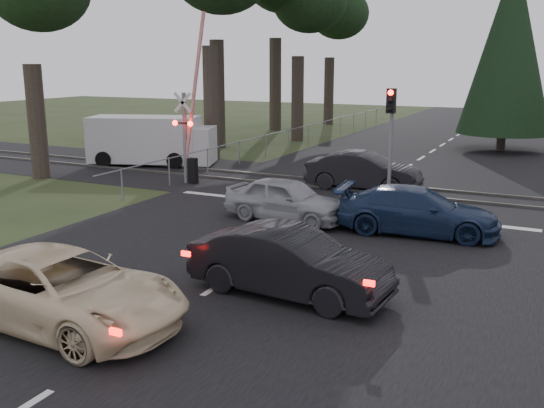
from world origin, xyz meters
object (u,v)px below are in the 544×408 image
Objects in this scene: cream_coupe at (62,289)px; blue_sedan at (418,211)px; traffic_signal_center at (391,124)px; dark_hatchback at (289,263)px; dark_car_far at (364,171)px; silver_car at (287,200)px; crossing_signal at (189,135)px; white_van at (154,140)px.

blue_sedan is at bearing -24.05° from cream_coupe.
dark_hatchback is (0.69, -10.57, -2.06)m from traffic_signal_center.
traffic_signal_center is 2.67m from dark_car_far.
blue_sedan is 1.05× the size of dark_car_far.
cream_coupe is 4.72m from dark_hatchback.
cream_coupe is at bearing 139.22° from dark_hatchback.
dark_car_far is (0.74, 5.84, 0.05)m from silver_car.
dark_hatchback is at bearing -86.25° from traffic_signal_center.
traffic_signal_center is 0.91× the size of dark_hatchback.
crossing_signal is 1.55× the size of dark_hatchback.
dark_car_far is at bearing 139.97° from traffic_signal_center.
silver_car is at bearing 29.45° from dark_hatchback.
dark_hatchback is 18.61m from white_van.
crossing_signal is 11.03m from blue_sedan.
white_van reaches higher than dark_hatchback.
dark_car_far is (-3.41, 5.49, 0.06)m from blue_sedan.
dark_hatchback reaches higher than silver_car.
dark_car_far is at bearing -2.64° from cream_coupe.
traffic_signal_center is 14.31m from cream_coupe.
cream_coupe is at bearing -178.37° from silver_car.
silver_car is (6.23, -3.85, -1.36)m from crossing_signal.
blue_sedan is (4.14, 0.35, -0.01)m from silver_car.
white_van is at bearing 33.81° from cream_coupe.
dark_hatchback is 0.94× the size of blue_sedan.
white_van is at bearing 168.99° from traffic_signal_center.
silver_car is 0.86× the size of blue_sedan.
cream_coupe is 1.16× the size of dark_hatchback.
blue_sedan is (10.37, -3.50, -1.36)m from crossing_signal.
dark_hatchback is at bearing -47.18° from crossing_signal.
traffic_signal_center reaches higher than white_van.
crossing_signal is 1.45× the size of blue_sedan.
crossing_signal is at bearing 63.74° from silver_car.
cream_coupe is 9.18m from silver_car.
cream_coupe is 10.63m from blue_sedan.
traffic_signal_center reaches higher than cream_coupe.
dark_hatchback is at bearing -42.59° from cream_coupe.
crossing_signal is 1.07× the size of white_van.
blue_sedan is (2.10, -4.39, -2.11)m from traffic_signal_center.
crossing_signal is at bearing -173.85° from traffic_signal_center.
blue_sedan is at bearing -8.53° from dark_hatchback.
dark_hatchback is 1.09× the size of silver_car.
white_van is at bearing 49.90° from dark_hatchback.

